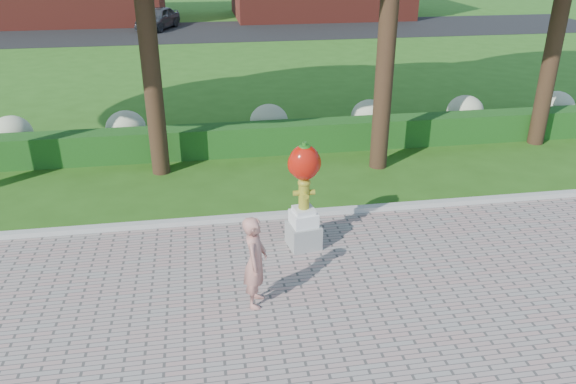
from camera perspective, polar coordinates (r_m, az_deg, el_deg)
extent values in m
plane|color=#275314|center=(9.25, -1.62, -11.58)|extent=(100.00, 100.00, 0.00)
cube|color=#ADADA5|center=(11.74, -3.60, -2.64)|extent=(40.00, 0.18, 0.15)
cube|color=#1C4313|center=(15.28, -5.19, 5.31)|extent=(24.00, 0.70, 0.80)
ellipsoid|color=#B4B98D|center=(16.93, -26.26, 5.30)|extent=(1.10, 1.10, 0.99)
ellipsoid|color=#B4B98D|center=(16.28, -16.13, 6.22)|extent=(1.10, 1.10, 0.99)
ellipsoid|color=#B4B98D|center=(16.27, -1.95, 7.18)|extent=(1.10, 1.10, 0.99)
ellipsoid|color=#B4B98D|center=(16.89, 8.29, 7.61)|extent=(1.10, 1.10, 0.99)
ellipsoid|color=#B4B98D|center=(18.00, 17.54, 7.79)|extent=(1.10, 1.10, 0.99)
ellipsoid|color=#B4B98D|center=(19.51, 25.55, 7.78)|extent=(1.10, 1.10, 0.99)
cube|color=black|center=(35.81, -7.90, 15.86)|extent=(50.00, 8.00, 0.02)
cylinder|color=black|center=(13.63, -13.95, 13.99)|extent=(0.44, 0.44, 6.16)
cylinder|color=black|center=(13.74, 10.15, 16.77)|extent=(0.44, 0.44, 7.28)
cylinder|color=black|center=(16.97, 25.51, 13.92)|extent=(0.44, 0.44, 5.88)
cube|color=gray|center=(10.69, 1.58, -4.39)|extent=(0.65, 0.65, 0.46)
cube|color=silver|center=(10.52, 1.60, -2.70)|extent=(0.53, 0.53, 0.26)
cube|color=silver|center=(10.44, 1.61, -1.85)|extent=(0.42, 0.42, 0.09)
cylinder|color=olive|center=(10.31, 1.63, -0.35)|extent=(0.20, 0.20, 0.51)
ellipsoid|color=olive|center=(10.20, 1.65, 0.96)|extent=(0.24, 0.24, 0.17)
cylinder|color=olive|center=(10.26, 0.83, -0.13)|extent=(0.11, 0.10, 0.10)
cylinder|color=olive|center=(10.31, 2.44, -0.02)|extent=(0.11, 0.10, 0.10)
cylinder|color=olive|center=(10.16, 1.78, -0.39)|extent=(0.11, 0.11, 0.11)
cylinder|color=olive|center=(10.17, 1.65, 1.33)|extent=(0.07, 0.07, 0.05)
ellipsoid|color=#AD1509|center=(10.05, 1.68, 3.01)|extent=(0.57, 0.51, 0.66)
ellipsoid|color=#AD1509|center=(10.02, 0.75, 2.86)|extent=(0.28, 0.28, 0.42)
ellipsoid|color=#AD1509|center=(10.08, 2.60, 2.97)|extent=(0.28, 0.28, 0.42)
cylinder|color=#1F6016|center=(9.93, 1.70, 4.78)|extent=(0.09, 0.09, 0.11)
ellipsoid|color=#1F6016|center=(9.94, 1.70, 4.63)|extent=(0.22, 0.22, 0.07)
imported|color=tan|center=(8.85, -3.33, -7.09)|extent=(0.51, 0.64, 1.55)
imported|color=#383B3F|center=(37.09, -13.10, 16.84)|extent=(2.95, 4.21, 1.33)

